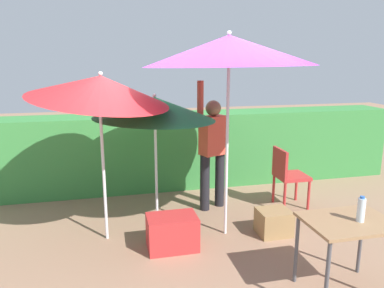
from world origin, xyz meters
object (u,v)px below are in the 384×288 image
umbrella_yellow (155,108)px  umbrella_rainbow (229,51)px  chair_plastic (287,174)px  cooler_box (172,232)px  crate_cardboard (274,222)px  person_vendor (213,147)px  bottle_water (361,210)px  folding_table (348,229)px  umbrella_orange (100,88)px

umbrella_yellow → umbrella_rainbow: bearing=-39.2°
chair_plastic → cooler_box: size_ratio=1.54×
crate_cardboard → person_vendor: bearing=117.2°
umbrella_yellow → bottle_water: umbrella_yellow is taller
folding_table → crate_cardboard: bearing=95.3°
person_vendor → folding_table: (0.63, -2.27, -0.29)m
crate_cardboard → folding_table: folding_table is taller
umbrella_rainbow → chair_plastic: size_ratio=2.78×
umbrella_orange → chair_plastic: umbrella_orange is taller
umbrella_yellow → crate_cardboard: size_ratio=4.33×
umbrella_orange → cooler_box: bearing=-30.9°
umbrella_orange → folding_table: 2.96m
umbrella_rainbow → chair_plastic: 2.20m
umbrella_yellow → chair_plastic: size_ratio=1.95×
umbrella_orange → person_vendor: bearing=22.5°
umbrella_yellow → cooler_box: bearing=-85.9°
crate_cardboard → folding_table: (0.12, -1.26, 0.49)m
folding_table → bottle_water: bottle_water is taller
umbrella_rainbow → folding_table: umbrella_rainbow is taller
cooler_box → person_vendor: bearing=53.3°
umbrella_yellow → cooler_box: 1.59m
chair_plastic → bottle_water: (-0.38, -2.10, 0.34)m
umbrella_orange → crate_cardboard: 2.67m
umbrella_orange → bottle_water: 2.97m
chair_plastic → cooler_box: chair_plastic is taller
umbrella_yellow → bottle_water: (1.57, -2.09, -0.70)m
umbrella_yellow → chair_plastic: umbrella_yellow is taller
umbrella_orange → crate_cardboard: (2.04, -0.37, -1.68)m
folding_table → person_vendor: bearing=105.6°
person_vendor → cooler_box: (-0.80, -1.07, -0.74)m
umbrella_orange → folding_table: size_ratio=2.68×
cooler_box → bottle_water: size_ratio=2.41×
cooler_box → crate_cardboard: bearing=2.8°
umbrella_rainbow → cooler_box: umbrella_rainbow is taller
person_vendor → chair_plastic: size_ratio=2.11×
umbrella_orange → chair_plastic: (2.62, 0.43, -1.33)m
umbrella_orange → folding_table: umbrella_orange is taller
person_vendor → chair_plastic: bearing=-10.5°
umbrella_rainbow → cooler_box: size_ratio=4.29×
chair_plastic → bottle_water: bearing=-100.3°
person_vendor → folding_table: person_vendor is taller
umbrella_yellow → bottle_water: size_ratio=7.22×
umbrella_orange → umbrella_yellow: size_ratio=1.24×
umbrella_rainbow → cooler_box: 2.19m
umbrella_yellow → crate_cardboard: 2.10m
umbrella_orange → bottle_water: bearing=-36.8°
cooler_box → chair_plastic: bearing=24.6°
bottle_water → umbrella_orange: bearing=143.2°
bottle_water → folding_table: bearing=152.7°
crate_cardboard → bottle_water: size_ratio=1.67×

